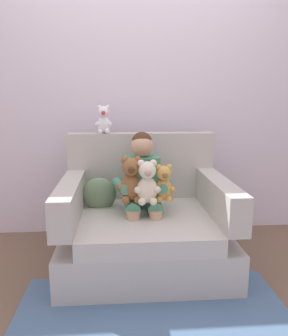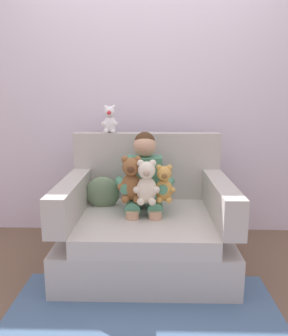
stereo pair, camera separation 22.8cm
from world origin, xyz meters
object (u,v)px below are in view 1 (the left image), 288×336
Objects in this scene: armchair at (144,225)px; plush_cream at (147,183)px; plush_white_on_backrest at (104,120)px; throw_pillow at (99,194)px; seated_child at (143,183)px; plush_brown at (131,181)px; plush_honey at (164,184)px.

plush_cream is (0.01, -0.14, 0.36)m from armchair.
plush_white_on_backrest is at bearing 129.52° from plush_cream.
plush_white_on_backrest is 0.60m from throw_pillow.
armchair is at bearing -68.00° from seated_child.
plush_brown is 1.25× the size of throw_pillow.
armchair is 0.38m from plush_cream.
plush_white_on_backrest reaches higher than plush_honey.
seated_child is at bearing -17.14° from throw_pillow.
plush_honey is 1.18× the size of plush_white_on_backrest.
plush_honey is (0.14, -0.13, 0.02)m from seated_child.
seated_child is 3.17× the size of throw_pillow.
seated_child is 0.20m from plush_honey.
plush_cream is 0.13m from plush_honey.
seated_child is 0.36m from throw_pillow.
plush_cream is 0.95× the size of plush_brown.
plush_cream is 0.72m from plush_white_on_backrest.
plush_cream is at bearing -39.12° from throw_pillow.
seated_child is at bearing 145.31° from plush_honey.
plush_cream is 1.16× the size of plush_honey.
throw_pillow is at bearing 169.73° from seated_child.
armchair is at bearing -60.16° from plush_white_on_backrest.
seated_child is 0.19m from plush_cream.
plush_honey is at bearing -56.30° from plush_white_on_backrest.
armchair is 0.32m from seated_child.
plush_cream is at bearing -46.22° from plush_brown.
armchair is 0.39m from plush_brown.
plush_honey is 0.54m from throw_pillow.
plush_honey is at bearing -35.78° from armchair.
plush_white_on_backrest is at bearing 81.06° from throw_pillow.
plush_brown is 0.37m from throw_pillow.
seated_child is at bearing 105.13° from armchair.
plush_brown is at bearing -117.61° from seated_child.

